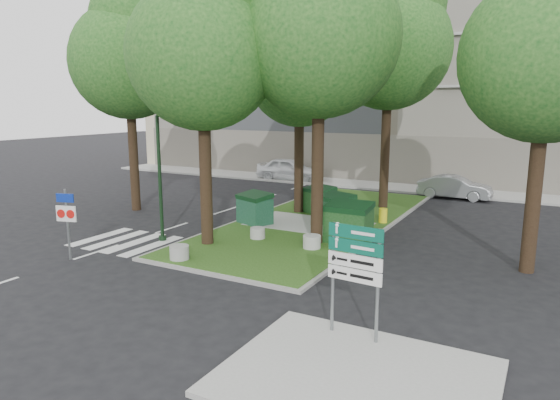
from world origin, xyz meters
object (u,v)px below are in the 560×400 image
Objects in this scene: directional_sign at (355,264)px; litter_bin at (383,215)px; bollard_mid at (258,233)px; traffic_sign_pole at (67,215)px; street_lamp at (159,155)px; bollard_right at (312,242)px; dumpster_c at (336,210)px; tree_street_right at (553,40)px; car_silver at (455,187)px; dumpster_b at (319,200)px; tree_median_far at (392,35)px; car_white at (290,169)px; dumpster_d at (349,223)px; tree_median_mid at (302,63)px; bollard_left at (179,252)px; tree_median_near_left at (205,40)px; dumpster_a at (255,208)px; tree_street_left at (130,50)px; tree_median_near_right at (323,20)px.

litter_bin is at bearing 108.32° from directional_sign.
bollard_mid is 6.75m from traffic_sign_pole.
street_lamp is (-3.27, -1.67, 2.98)m from bollard_mid.
bollard_right reaches higher than bollard_mid.
street_lamp reaches higher than bollard_mid.
bollard_right is at bearing 19.15° from traffic_sign_pole.
tree_street_right is at bearing 6.95° from dumpster_c.
traffic_sign_pole reaches higher than car_silver.
street_lamp reaches higher than dumpster_b.
tree_median_far is 12.91m from car_white.
traffic_sign_pole reaches higher than car_white.
tree_street_right is 8.64m from dumpster_d.
dumpster_b is 2.93× the size of bollard_mid.
tree_median_mid is at bearing 135.58° from dumpster_d.
dumpster_c is at bearing 68.05° from bollard_left.
tree_median_mid is 5.98× the size of dumpster_b.
bollard_left is 1.11× the size of bollard_mid.
tree_median_far reaches higher than tree_median_near_left.
dumpster_a is at bearing -133.64° from dumpster_c.
tree_street_right is (6.80, -7.00, -1.34)m from tree_median_far.
dumpster_d is 15.94m from car_white.
litter_bin is at bearing 35.05° from traffic_sign_pole.
traffic_sign_pole is at bearing -176.64° from car_white.
tree_median_mid is 0.91× the size of tree_street_left.
tree_street_left reaches higher than directional_sign.
street_lamp is at bearing -136.03° from litter_bin.
dumpster_b is 0.66× the size of directional_sign.
traffic_sign_pole is (-3.17, -3.61, -5.76)m from tree_median_near_left.
car_white is at bearing 120.54° from tree_median_mid.
tree_median_far is 6.92× the size of dumpster_a.
litter_bin is at bearing 75.20° from tree_median_near_right.
tree_median_near_left is 7.92m from bollard_right.
tree_median_near_right is 9.24m from bollard_left.
bollard_right is (0.06, -0.78, -7.64)m from tree_median_near_right.
bollard_right is (-0.14, -8.28, -7.97)m from tree_median_far.
street_lamp is (-2.09, -0.26, -4.02)m from tree_median_near_left.
tree_street_right is 11.50m from bollard_mid.
dumpster_a is at bearing 150.27° from car_silver.
dumpster_b is 0.69× the size of traffic_sign_pole.
dumpster_c is at bearing 119.00° from directional_sign.
tree_median_near_right is 20.07× the size of bollard_mid.
dumpster_c is 3.09× the size of bollard_mid.
tree_median_far is 14.46m from bollard_left.
dumpster_b is (1.60, 3.19, -0.03)m from dumpster_a.
tree_median_near_right reaches higher than directional_sign.
street_lamp reaches higher than dumpster_d.
tree_street_left reaches higher than tree_street_right.
directional_sign is (5.87, -11.19, 1.05)m from dumpster_b.
tree_median_far is 8.60m from litter_bin.
tree_street_right reaches higher than bollard_right.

